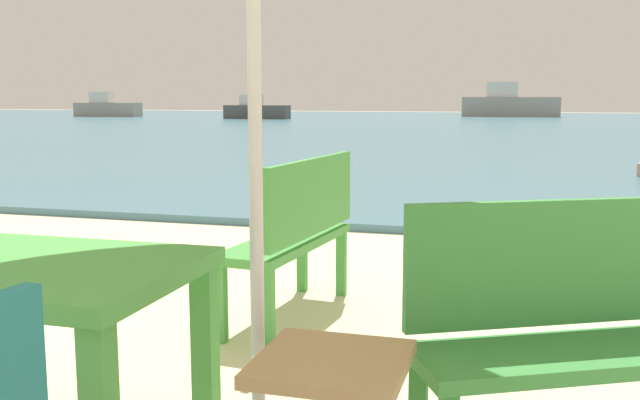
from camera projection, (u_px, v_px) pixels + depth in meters
sea_water at (502, 126)px, 30.58m from camera, size 120.00×50.00×0.08m
bench_green_left at (298, 228)px, 4.19m from camera, size 0.48×1.23×0.95m
bench_green_right at (581, 322)px, 2.44m from camera, size 1.23×0.87×0.95m
boat_ferry at (509, 104)px, 43.43m from camera, size 5.71×1.56×2.08m
boat_fishing_trawler at (256, 110)px, 39.28m from camera, size 3.58×0.98×1.30m
boat_sailboat at (107, 108)px, 43.67m from camera, size 4.09×1.12×1.49m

